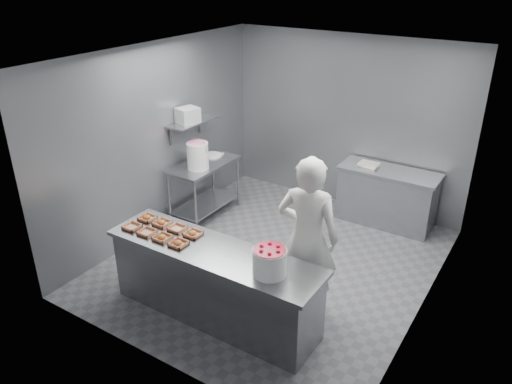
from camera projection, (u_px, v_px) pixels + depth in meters
floor at (274, 261)px, 6.92m from camera, size 4.50×4.50×0.00m
ceiling at (278, 56)px, 5.72m from camera, size 4.50×4.50×0.00m
wall_back at (346, 123)px, 8.03m from camera, size 4.00×0.04×2.80m
wall_left at (158, 140)px, 7.29m from camera, size 0.04×4.50×2.80m
wall_right at (436, 207)px, 5.35m from camera, size 0.04×4.50×2.80m
service_counter at (214, 283)px, 5.70m from camera, size 2.60×0.70×0.90m
prep_table at (204, 181)px, 7.92m from camera, size 0.60×1.20×0.90m
back_counter at (387, 197)px, 7.74m from camera, size 1.50×0.60×0.90m
wall_shelf at (193, 122)px, 7.60m from camera, size 0.35×0.90×0.03m
tray_0 at (132, 227)px, 5.93m from camera, size 0.19×0.18×0.04m
tray_1 at (147, 232)px, 5.82m from camera, size 0.19×0.18×0.04m
tray_2 at (162, 237)px, 5.70m from camera, size 0.19×0.18×0.06m
tray_3 at (178, 243)px, 5.58m from camera, size 0.19×0.18×0.06m
tray_4 at (147, 218)px, 6.13m from camera, size 0.19×0.18×0.06m
tray_5 at (162, 223)px, 6.01m from camera, size 0.19×0.18×0.06m
tray_6 at (177, 228)px, 5.90m from camera, size 0.19×0.18×0.04m
tray_7 at (193, 234)px, 5.78m from camera, size 0.19×0.18×0.06m
worker at (308, 237)px, 5.60m from camera, size 0.79×0.59×1.95m
strawberry_tub at (270, 261)px, 5.03m from camera, size 0.35×0.35×0.29m
glaze_bucket at (198, 155)px, 7.52m from camera, size 0.34×0.32×0.50m
bucket_lid at (212, 155)px, 8.09m from camera, size 0.36×0.36×0.02m
rag at (219, 154)px, 8.13m from camera, size 0.16×0.14×0.02m
appliance at (188, 115)px, 7.46m from camera, size 0.34×0.37×0.23m
paper_stack at (369, 164)px, 7.70m from camera, size 0.32×0.25×0.05m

